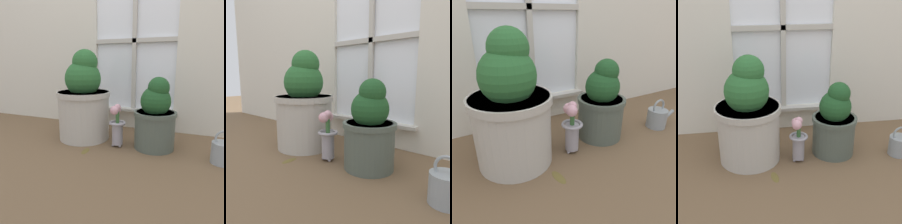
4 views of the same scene
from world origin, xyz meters
TOP-DOWN VIEW (x-y plane):
  - ground_plane at (0.00, 0.00)m, footprint 10.00×10.00m
  - potted_plant_left at (-0.28, 0.21)m, footprint 0.42×0.42m
  - potted_plant_right at (0.28, 0.20)m, footprint 0.30×0.30m
  - flower_vase at (0.03, 0.13)m, footprint 0.12×0.12m
  - watering_can at (0.72, 0.11)m, footprint 0.24×0.13m
  - fallen_leaf at (-0.14, -0.03)m, footprint 0.06×0.11m

SIDE VIEW (x-z plane):
  - ground_plane at x=0.00m, z-range 0.00..0.00m
  - fallen_leaf at x=-0.14m, z-range 0.00..0.01m
  - watering_can at x=0.72m, z-range -0.03..0.17m
  - flower_vase at x=0.03m, z-range 0.01..0.32m
  - potted_plant_right at x=0.28m, z-range -0.03..0.47m
  - potted_plant_left at x=-0.28m, z-range -0.05..0.65m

